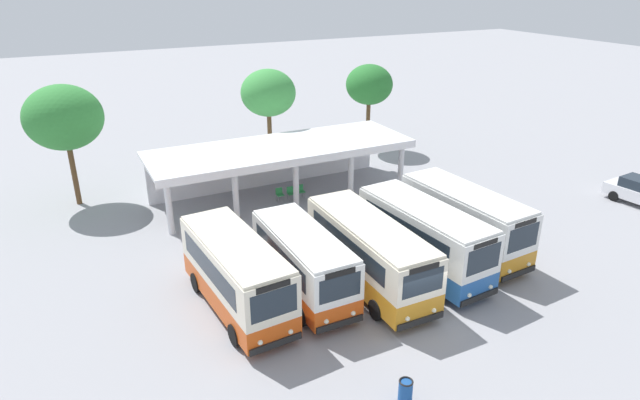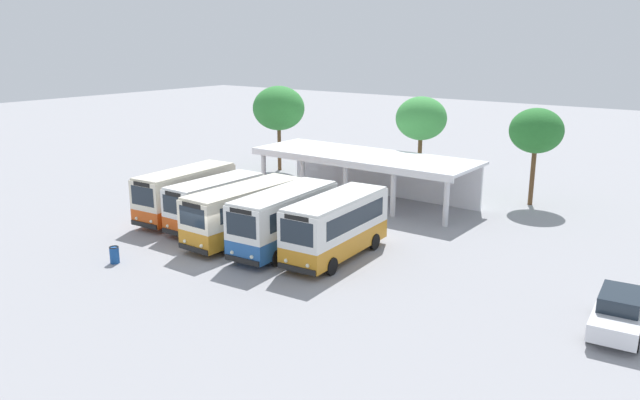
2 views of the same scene
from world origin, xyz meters
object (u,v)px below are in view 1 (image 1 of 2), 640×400
object	(u,v)px
city_bus_middle_cream	(369,251)
waiting_chair_middle_seat	(301,190)
city_bus_fifth_blue	(464,219)
city_bus_fourth_amber	(424,236)
city_bus_nearest_orange	(236,272)
city_bus_second_in_row	(304,261)
waiting_chair_second_from_end	(291,192)
litter_bin_apron	(405,391)
waiting_chair_end_by_column	(280,193)

from	to	relation	value
city_bus_middle_cream	waiting_chair_middle_seat	size ratio (longest dim) A/B	9.42
city_bus_fifth_blue	city_bus_fourth_amber	bearing A→B (deg)	-167.64
city_bus_fifth_blue	waiting_chair_middle_seat	world-z (taller)	city_bus_fifth_blue
city_bus_nearest_orange	city_bus_second_in_row	distance (m)	3.00
city_bus_second_in_row	city_bus_middle_cream	bearing A→B (deg)	-11.16
city_bus_second_in_row	waiting_chair_second_from_end	size ratio (longest dim) A/B	7.85
city_bus_fourth_amber	city_bus_second_in_row	bearing A→B (deg)	174.28
city_bus_second_in_row	litter_bin_apron	xyz separation A→B (m)	(0.23, -7.52, -1.23)
city_bus_fifth_blue	waiting_chair_end_by_column	bearing A→B (deg)	119.57
city_bus_nearest_orange	waiting_chair_middle_seat	xyz separation A→B (m)	(7.53, 10.00, -1.27)
waiting_chair_middle_seat	city_bus_nearest_orange	bearing A→B (deg)	-126.97
city_bus_middle_cream	city_bus_fifth_blue	xyz separation A→B (m)	(5.98, 0.65, 0.09)
city_bus_middle_cream	city_bus_nearest_orange	bearing A→B (deg)	172.04
city_bus_second_in_row	litter_bin_apron	world-z (taller)	city_bus_second_in_row
city_bus_fourth_amber	city_bus_fifth_blue	size ratio (longest dim) A/B	1.02
waiting_chair_end_by_column	waiting_chair_middle_seat	xyz separation A→B (m)	(1.40, -0.09, 0.00)
city_bus_second_in_row	city_bus_fifth_blue	bearing A→B (deg)	0.36
city_bus_nearest_orange	litter_bin_apron	world-z (taller)	city_bus_nearest_orange
city_bus_nearest_orange	waiting_chair_end_by_column	world-z (taller)	city_bus_nearest_orange
city_bus_nearest_orange	city_bus_middle_cream	distance (m)	6.04
city_bus_fifth_blue	city_bus_nearest_orange	bearing A→B (deg)	179.09
city_bus_second_in_row	city_bus_fifth_blue	world-z (taller)	city_bus_fifth_blue
waiting_chair_end_by_column	city_bus_fourth_amber	bearing A→B (deg)	-75.42
city_bus_middle_cream	waiting_chair_middle_seat	xyz separation A→B (m)	(1.55, 10.83, -1.23)
city_bus_nearest_orange	litter_bin_apron	xyz separation A→B (m)	(3.22, -7.77, -1.33)
city_bus_nearest_orange	waiting_chair_second_from_end	xyz separation A→B (m)	(6.82, 9.97, -1.27)
city_bus_nearest_orange	city_bus_fourth_amber	size ratio (longest dim) A/B	0.97
waiting_chair_second_from_end	litter_bin_apron	world-z (taller)	litter_bin_apron
litter_bin_apron	waiting_chair_middle_seat	bearing A→B (deg)	76.39
waiting_chair_second_from_end	waiting_chair_middle_seat	size ratio (longest dim) A/B	1.00
city_bus_second_in_row	waiting_chair_middle_seat	size ratio (longest dim) A/B	7.85
litter_bin_apron	city_bus_fifth_blue	bearing A→B (deg)	40.95
waiting_chair_end_by_column	city_bus_middle_cream	bearing A→B (deg)	-90.77
city_bus_nearest_orange	city_bus_middle_cream	bearing A→B (deg)	-7.96
city_bus_fourth_amber	waiting_chair_second_from_end	size ratio (longest dim) A/B	8.91
waiting_chair_second_from_end	litter_bin_apron	size ratio (longest dim) A/B	0.96
city_bus_fourth_amber	city_bus_nearest_orange	bearing A→B (deg)	174.62
city_bus_fourth_amber	city_bus_middle_cream	bearing A→B (deg)	179.82
city_bus_fourth_amber	city_bus_fifth_blue	distance (m)	3.06
litter_bin_apron	city_bus_middle_cream	bearing A→B (deg)	68.33
waiting_chair_second_from_end	city_bus_fifth_blue	bearing A→B (deg)	-63.19
waiting_chair_middle_seat	waiting_chair_end_by_column	bearing A→B (deg)	176.27
city_bus_nearest_orange	waiting_chair_second_from_end	world-z (taller)	city_bus_nearest_orange
city_bus_second_in_row	city_bus_nearest_orange	bearing A→B (deg)	175.29
city_bus_fifth_blue	waiting_chair_end_by_column	world-z (taller)	city_bus_fifth_blue
waiting_chair_end_by_column	waiting_chair_second_from_end	world-z (taller)	same
city_bus_second_in_row	waiting_chair_end_by_column	xyz separation A→B (m)	(3.14, 10.33, -1.17)
city_bus_second_in_row	waiting_chair_middle_seat	distance (m)	11.26
city_bus_middle_cream	waiting_chair_end_by_column	xyz separation A→B (m)	(0.15, 10.92, -1.23)
city_bus_nearest_orange	waiting_chair_second_from_end	distance (m)	12.14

